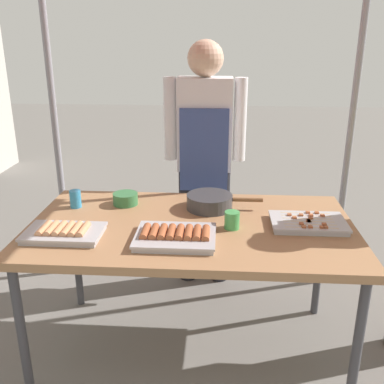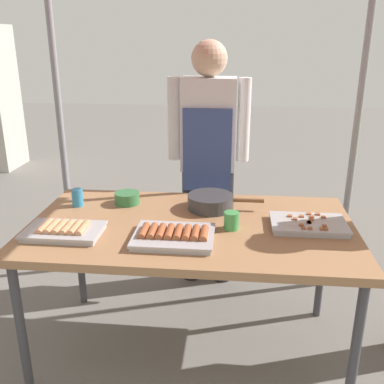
% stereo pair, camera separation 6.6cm
% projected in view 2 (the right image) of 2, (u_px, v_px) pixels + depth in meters
% --- Properties ---
extents(ground_plane, '(18.00, 18.00, 0.00)m').
position_uv_depth(ground_plane, '(191.00, 349.00, 2.41)').
color(ground_plane, '#66605B').
extents(stall_table, '(1.60, 0.90, 0.75)m').
position_uv_depth(stall_table, '(191.00, 234.00, 2.18)').
color(stall_table, '#9E724C').
rests_on(stall_table, ground).
extents(tray_grilled_sausages, '(0.36, 0.28, 0.06)m').
position_uv_depth(tray_grilled_sausages, '(174.00, 236.00, 1.98)').
color(tray_grilled_sausages, '#ADADB2').
rests_on(tray_grilled_sausages, stall_table).
extents(tray_meat_skewers, '(0.36, 0.24, 0.04)m').
position_uv_depth(tray_meat_skewers, '(308.00, 224.00, 2.11)').
color(tray_meat_skewers, '#ADADB2').
rests_on(tray_meat_skewers, stall_table).
extents(tray_pork_links, '(0.36, 0.23, 0.05)m').
position_uv_depth(tray_pork_links, '(64.00, 231.00, 2.04)').
color(tray_pork_links, '#ADADB2').
rests_on(tray_pork_links, stall_table).
extents(cooking_wok, '(0.41, 0.25, 0.08)m').
position_uv_depth(cooking_wok, '(211.00, 201.00, 2.34)').
color(cooking_wok, '#38383A').
rests_on(cooking_wok, stall_table).
extents(condiment_bowl, '(0.14, 0.14, 0.06)m').
position_uv_depth(condiment_bowl, '(127.00, 198.00, 2.42)').
color(condiment_bowl, '#33723F').
rests_on(condiment_bowl, stall_table).
extents(drink_cup_near_edge, '(0.06, 0.06, 0.09)m').
position_uv_depth(drink_cup_near_edge, '(77.00, 198.00, 2.38)').
color(drink_cup_near_edge, '#338CBF').
rests_on(drink_cup_near_edge, stall_table).
extents(drink_cup_by_wok, '(0.07, 0.07, 0.09)m').
position_uv_depth(drink_cup_by_wok, '(231.00, 221.00, 2.09)').
color(drink_cup_by_wok, '#3F994C').
rests_on(drink_cup_by_wok, stall_table).
extents(vendor_woman, '(0.52, 0.23, 1.61)m').
position_uv_depth(vendor_woman, '(208.00, 147.00, 2.80)').
color(vendor_woman, black).
rests_on(vendor_woman, ground).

